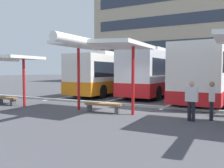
% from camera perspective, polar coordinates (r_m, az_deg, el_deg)
% --- Properties ---
extents(ground_plane, '(160.00, 160.00, 0.00)m').
position_cam_1_polar(ground_plane, '(12.72, 2.65, -5.76)').
color(ground_plane, '#47474C').
extents(terminal_building, '(33.15, 14.57, 17.64)m').
position_cam_1_polar(terminal_building, '(43.19, 20.63, 10.32)').
color(terminal_building, tan).
rests_on(terminal_building, ground).
extents(coach_bus_0, '(2.65, 10.38, 3.54)m').
position_cam_1_polar(coach_bus_0, '(20.39, -0.07, 2.20)').
color(coach_bus_0, silver).
rests_on(coach_bus_0, ground).
extents(coach_bus_1, '(3.17, 10.35, 3.72)m').
position_cam_1_polar(coach_bus_1, '(19.55, 11.28, 2.38)').
color(coach_bus_1, silver).
rests_on(coach_bus_1, ground).
extents(coach_bus_2, '(3.25, 11.18, 3.81)m').
position_cam_1_polar(coach_bus_2, '(17.32, 22.54, 2.35)').
color(coach_bus_2, silver).
rests_on(coach_bus_2, ground).
extents(lane_stripe_0, '(0.16, 14.00, 0.01)m').
position_cam_1_polar(lane_stripe_0, '(21.86, -3.56, -1.97)').
color(lane_stripe_0, white).
rests_on(lane_stripe_0, ground).
extents(lane_stripe_1, '(0.16, 14.00, 0.01)m').
position_cam_1_polar(lane_stripe_1, '(20.11, 6.19, -2.43)').
color(lane_stripe_1, white).
rests_on(lane_stripe_1, ground).
extents(lane_stripe_2, '(0.16, 14.00, 0.01)m').
position_cam_1_polar(lane_stripe_2, '(19.04, 17.41, -2.89)').
color(lane_stripe_2, white).
rests_on(lane_stripe_2, ground).
extents(waiting_shelter_0, '(3.89, 4.27, 2.90)m').
position_cam_1_polar(waiting_shelter_0, '(14.85, -25.18, 5.59)').
color(waiting_shelter_0, red).
rests_on(waiting_shelter_0, ground).
extents(bench_0, '(1.53, 0.51, 0.45)m').
position_cam_1_polar(bench_0, '(15.07, -24.29, -3.36)').
color(bench_0, brown).
rests_on(bench_0, ground).
extents(waiting_shelter_1, '(3.97, 5.23, 3.36)m').
position_cam_1_polar(waiting_shelter_1, '(11.01, -2.67, 9.17)').
color(waiting_shelter_1, red).
rests_on(waiting_shelter_1, ground).
extents(bench_1, '(1.80, 0.48, 0.45)m').
position_cam_1_polar(bench_1, '(11.21, -2.23, -5.23)').
color(bench_1, brown).
rests_on(bench_1, ground).
extents(platform_kerb, '(44.00, 0.24, 0.12)m').
position_cam_1_polar(platform_kerb, '(13.36, 3.97, -5.06)').
color(platform_kerb, '#ADADA8').
rests_on(platform_kerb, ground).
extents(waiting_passenger_0, '(0.49, 0.29, 1.58)m').
position_cam_1_polar(waiting_passenger_0, '(9.77, 18.75, -3.35)').
color(waiting_passenger_0, black).
rests_on(waiting_passenger_0, ground).
extents(waiting_passenger_2, '(0.27, 0.47, 1.56)m').
position_cam_1_polar(waiting_passenger_2, '(10.22, 23.05, -3.22)').
color(waiting_passenger_2, black).
rests_on(waiting_passenger_2, ground).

